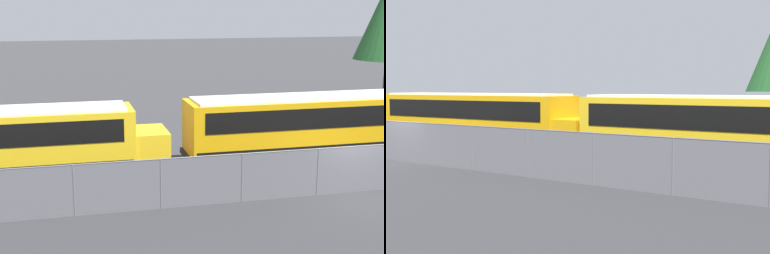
# 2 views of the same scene
# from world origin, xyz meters

# --- Properties ---
(ground_plane) EXTENTS (200.00, 200.00, 0.00)m
(ground_plane) POSITION_xyz_m (0.00, 0.00, 0.00)
(ground_plane) COLOR #38383A
(fence) EXTENTS (82.88, 0.07, 1.90)m
(fence) POSITION_xyz_m (0.00, -0.00, 0.97)
(fence) COLOR #9EA0A5
(fence) RESTS_ON ground_plane
(school_bus_2) EXTENTS (13.59, 2.45, 3.19)m
(school_bus_2) POSITION_xyz_m (0.60, 4.22, 1.91)
(school_bus_2) COLOR #EDA80F
(school_bus_2) RESTS_ON ground_plane
(school_bus_3) EXTENTS (13.59, 2.45, 3.19)m
(school_bus_3) POSITION_xyz_m (14.49, 3.96, 1.91)
(school_bus_3) COLOR yellow
(school_bus_3) RESTS_ON ground_plane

